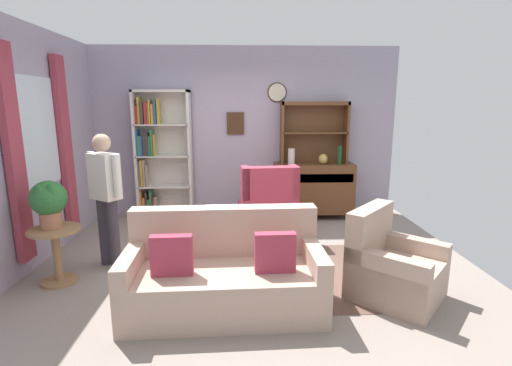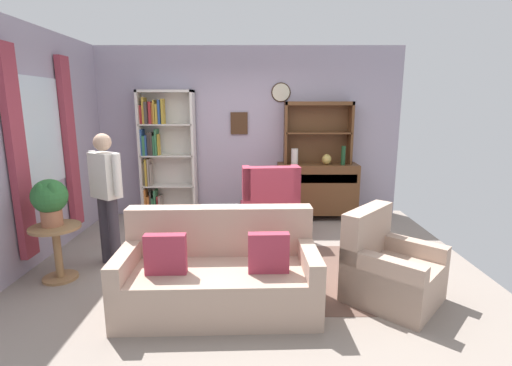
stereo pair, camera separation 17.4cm
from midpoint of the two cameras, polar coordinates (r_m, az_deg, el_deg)
The scene contains 16 objects.
ground_plane at distance 4.64m, azimuth -0.17°, elevation -12.19°, with size 5.40×4.60×0.02m, color gray.
wall_back at distance 6.39m, azimuth -0.06°, elevation 7.57°, with size 5.00×0.09×2.80m.
wall_left at distance 5.01m, azimuth -30.50°, elevation 4.68°, with size 0.16×4.20×2.80m.
area_rug at distance 4.37m, azimuth 2.51°, elevation -13.62°, with size 2.82×1.73×0.01m, color brown.
bookshelf at distance 6.40m, azimuth -13.04°, elevation 4.33°, with size 0.90×0.30×2.10m.
sideboard at distance 6.35m, azimuth 10.07°, elevation -0.81°, with size 1.30×0.45×0.92m.
sideboard_hutch at distance 6.31m, azimuth 10.25°, elevation 8.75°, with size 1.10×0.26×1.00m.
vase_tall at distance 6.12m, azimuth 6.77°, elevation 3.96°, with size 0.11×0.11×0.26m, color beige.
vase_round at distance 6.22m, azimuth 11.52°, elevation 3.51°, with size 0.15×0.15×0.17m, color tan.
bottle_wine at distance 6.24m, azimuth 13.93°, elevation 4.06°, with size 0.07×0.07×0.30m, color #194223.
couch_floral at distance 3.65m, azimuth -4.07°, elevation -13.70°, with size 1.83×0.91×0.90m.
armchair_floral at distance 4.01m, azimuth 20.80°, elevation -12.38°, with size 1.08×1.08×0.88m.
wingback_chair at distance 5.44m, azimuth 3.03°, elevation -4.15°, with size 0.85×0.87×1.05m.
plant_stand at distance 4.61m, azimuth -26.75°, elevation -8.55°, with size 0.52×0.52×0.61m.
potted_plant_large at distance 4.50m, azimuth -27.63°, elevation -2.14°, with size 0.36×0.36×0.50m.
person_reading at distance 4.66m, azimuth -20.57°, elevation -0.99°, with size 0.47×0.36×1.56m.
Camera 2 is at (0.11, -4.24, 1.89)m, focal length 26.50 mm.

